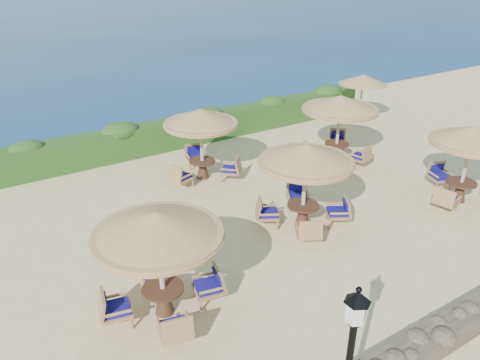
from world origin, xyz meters
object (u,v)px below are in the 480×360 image
(cafe_set_2, at_px, (469,149))
(cafe_set_3, at_px, (201,130))
(extra_parasol, at_px, (363,80))
(cafe_set_1, at_px, (305,171))
(cafe_set_0, at_px, (159,245))
(cafe_set_4, at_px, (340,113))

(cafe_set_2, height_order, cafe_set_3, same)
(extra_parasol, relative_size, cafe_set_1, 0.85)
(cafe_set_0, xyz_separation_m, cafe_set_3, (4.20, 5.95, 0.03))
(cafe_set_0, relative_size, cafe_set_3, 1.04)
(cafe_set_1, relative_size, cafe_set_4, 0.95)
(cafe_set_0, height_order, cafe_set_1, same)
(cafe_set_2, distance_m, cafe_set_3, 8.91)
(extra_parasol, relative_size, cafe_set_3, 0.87)
(cafe_set_1, distance_m, cafe_set_2, 5.66)
(cafe_set_3, relative_size, cafe_set_4, 0.93)
(cafe_set_3, xyz_separation_m, cafe_set_4, (5.35, -1.36, 0.07))
(cafe_set_4, bearing_deg, cafe_set_1, -143.49)
(extra_parasol, bearing_deg, cafe_set_3, -171.40)
(cafe_set_1, relative_size, cafe_set_3, 1.02)
(cafe_set_1, bearing_deg, cafe_set_4, 36.51)
(cafe_set_0, bearing_deg, cafe_set_1, 14.56)
(extra_parasol, relative_size, cafe_set_0, 0.83)
(cafe_set_2, bearing_deg, cafe_set_0, 178.62)
(cafe_set_0, bearing_deg, extra_parasol, 28.38)
(cafe_set_0, distance_m, cafe_set_4, 10.60)
(extra_parasol, distance_m, cafe_set_4, 4.97)
(extra_parasol, bearing_deg, cafe_set_0, -151.62)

